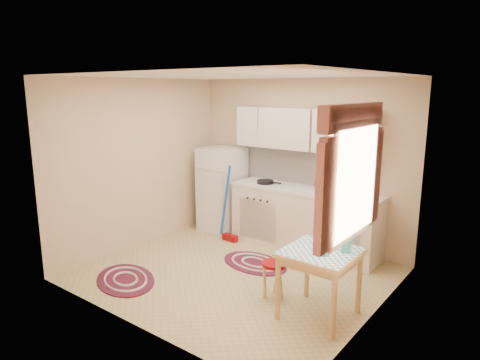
# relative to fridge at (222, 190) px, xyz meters

# --- Properties ---
(room_shell) EXTENTS (3.64, 3.60, 2.52)m
(room_shell) POSITION_rel_fridge_xyz_m (1.41, -1.01, 0.90)
(room_shell) COLOR tan
(room_shell) RESTS_ON ground
(fridge) EXTENTS (0.65, 0.60, 1.40)m
(fridge) POSITION_rel_fridge_xyz_m (0.00, 0.00, 0.00)
(fridge) COLOR white
(fridge) RESTS_ON ground
(broom) EXTENTS (0.28, 0.13, 1.20)m
(broom) POSITION_rel_fridge_xyz_m (0.45, -0.35, -0.10)
(broom) COLOR blue
(broom) RESTS_ON ground
(base_cabinets) EXTENTS (2.25, 0.60, 0.88)m
(base_cabinets) POSITION_rel_fridge_xyz_m (1.53, 0.05, -0.26)
(base_cabinets) COLOR beige
(base_cabinets) RESTS_ON ground
(countertop) EXTENTS (2.27, 0.62, 0.04)m
(countertop) POSITION_rel_fridge_xyz_m (1.53, 0.05, 0.20)
(countertop) COLOR silver
(countertop) RESTS_ON base_cabinets
(frying_pan) EXTENTS (0.29, 0.29, 0.05)m
(frying_pan) POSITION_rel_fridge_xyz_m (0.86, 0.00, 0.24)
(frying_pan) COLOR black
(frying_pan) RESTS_ON countertop
(red_kettle) EXTENTS (0.24, 0.22, 0.22)m
(red_kettle) POSITION_rel_fridge_xyz_m (1.78, 0.05, 0.33)
(red_kettle) COLOR #800407
(red_kettle) RESTS_ON countertop
(red_canister) EXTENTS (0.14, 0.14, 0.16)m
(red_canister) POSITION_rel_fridge_xyz_m (1.94, 0.05, 0.30)
(red_canister) COLOR #800407
(red_canister) RESTS_ON countertop
(table) EXTENTS (0.72, 0.72, 0.72)m
(table) POSITION_rel_fridge_xyz_m (2.60, -1.56, -0.34)
(table) COLOR #E2B671
(table) RESTS_ON ground
(stool) EXTENTS (0.35, 0.35, 0.42)m
(stool) POSITION_rel_fridge_xyz_m (2.00, -1.49, -0.49)
(stool) COLOR #800407
(stool) RESTS_ON ground
(coffee_pot) EXTENTS (0.15, 0.14, 0.25)m
(coffee_pot) POSITION_rel_fridge_xyz_m (2.82, -1.44, 0.15)
(coffee_pot) COLOR teal
(coffee_pot) RESTS_ON table
(mug) EXTENTS (0.08, 0.08, 0.10)m
(mug) POSITION_rel_fridge_xyz_m (2.70, -1.66, 0.07)
(mug) COLOR teal
(mug) RESTS_ON table
(rug_center) EXTENTS (1.07, 0.79, 0.02)m
(rug_center) POSITION_rel_fridge_xyz_m (1.27, -0.84, -0.69)
(rug_center) COLOR maroon
(rug_center) RESTS_ON ground
(rug_left) EXTENTS (1.20, 1.04, 0.02)m
(rug_left) POSITION_rel_fridge_xyz_m (0.29, -2.25, -0.69)
(rug_left) COLOR maroon
(rug_left) RESTS_ON ground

